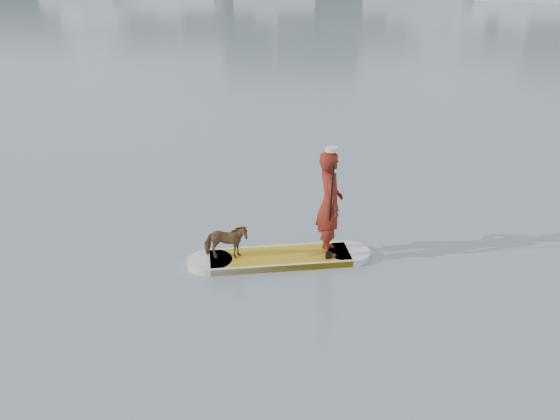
# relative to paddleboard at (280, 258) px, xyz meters

# --- Properties ---
(ground) EXTENTS (140.00, 140.00, 0.00)m
(ground) POSITION_rel_paddleboard_xyz_m (2.76, 3.19, -0.06)
(ground) COLOR slate
(ground) RESTS_ON ground
(paddleboard) EXTENTS (3.20, 1.49, 0.12)m
(paddleboard) POSITION_rel_paddleboard_xyz_m (0.00, 0.00, 0.00)
(paddleboard) COLOR gold
(paddleboard) RESTS_ON ground
(paddler) EXTENTS (0.63, 0.80, 1.91)m
(paddler) POSITION_rel_paddleboard_xyz_m (0.84, 0.24, 1.02)
(paddler) COLOR maroon
(paddler) RESTS_ON paddleboard
(white_cap) EXTENTS (0.22, 0.22, 0.07)m
(white_cap) POSITION_rel_paddleboard_xyz_m (0.84, 0.24, 2.01)
(white_cap) COLOR silver
(white_cap) RESTS_ON paddler
(dog) EXTENTS (0.83, 0.50, 0.65)m
(dog) POSITION_rel_paddleboard_xyz_m (-0.92, -0.26, 0.38)
(dog) COLOR brown
(dog) RESTS_ON paddleboard
(paddle) EXTENTS (0.12, 0.30, 2.00)m
(paddle) POSITION_rel_paddleboard_xyz_m (0.87, -0.02, 0.74)
(paddle) COLOR black
(paddle) RESTS_ON ground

